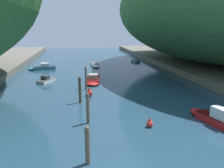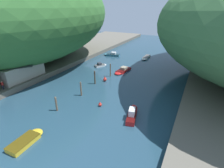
{
  "view_description": "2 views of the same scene",
  "coord_description": "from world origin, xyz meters",
  "px_view_note": "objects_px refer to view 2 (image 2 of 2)",
  "views": [
    {
      "loc": [
        -3.56,
        1.25,
        8.22
      ],
      "look_at": [
        1.08,
        28.5,
        1.12
      ],
      "focal_mm": 35.0,
      "sensor_mm": 36.0,
      "label": 1
    },
    {
      "loc": [
        15.85,
        -4.0,
        15.72
      ],
      "look_at": [
        1.81,
        23.43,
        1.63
      ],
      "focal_mm": 28.0,
      "sensor_mm": 36.0,
      "label": 2
    }
  ],
  "objects_px": {
    "boat_white_cruiser": "(146,58)",
    "person_on_quay": "(2,85)",
    "boat_mid_channel": "(122,71)",
    "boat_near_quay": "(112,55)",
    "boat_far_upstream": "(27,140)",
    "boat_cabin_cruiser": "(101,65)",
    "boat_moored_right": "(132,113)",
    "boat_yellow_tender": "(182,58)",
    "channel_buoy_far": "(100,104)",
    "channel_buoy_near": "(105,79)",
    "boathouse_shed": "(16,67)"
  },
  "relations": [
    {
      "from": "boat_near_quay",
      "to": "channel_buoy_far",
      "type": "xyz_separation_m",
      "value": [
        12.83,
        -29.26,
        -0.07
      ]
    },
    {
      "from": "boat_mid_channel",
      "to": "boat_near_quay",
      "type": "distance_m",
      "value": 15.56
    },
    {
      "from": "boat_white_cruiser",
      "to": "boat_cabin_cruiser",
      "type": "xyz_separation_m",
      "value": [
        -8.81,
        -13.31,
        0.07
      ]
    },
    {
      "from": "boat_mid_channel",
      "to": "channel_buoy_far",
      "type": "bearing_deg",
      "value": 108.03
    },
    {
      "from": "boat_mid_channel",
      "to": "boat_moored_right",
      "type": "distance_m",
      "value": 19.41
    },
    {
      "from": "boat_far_upstream",
      "to": "boat_white_cruiser",
      "type": "bearing_deg",
      "value": 84.8
    },
    {
      "from": "boat_mid_channel",
      "to": "boat_moored_right",
      "type": "bearing_deg",
      "value": 125.12
    },
    {
      "from": "boat_far_upstream",
      "to": "boat_cabin_cruiser",
      "type": "bearing_deg",
      "value": 100.41
    },
    {
      "from": "boathouse_shed",
      "to": "boat_moored_right",
      "type": "xyz_separation_m",
      "value": [
        27.27,
        -0.9,
        -3.01
      ]
    },
    {
      "from": "boat_near_quay",
      "to": "boat_cabin_cruiser",
      "type": "height_order",
      "value": "boat_near_quay"
    },
    {
      "from": "boat_near_quay",
      "to": "channel_buoy_near",
      "type": "height_order",
      "value": "boat_near_quay"
    },
    {
      "from": "boat_white_cruiser",
      "to": "channel_buoy_near",
      "type": "distance_m",
      "value": 21.95
    },
    {
      "from": "boat_mid_channel",
      "to": "boat_moored_right",
      "type": "height_order",
      "value": "boat_moored_right"
    },
    {
      "from": "boat_white_cruiser",
      "to": "channel_buoy_far",
      "type": "distance_m",
      "value": 31.48
    },
    {
      "from": "boathouse_shed",
      "to": "person_on_quay",
      "type": "height_order",
      "value": "boathouse_shed"
    },
    {
      "from": "boathouse_shed",
      "to": "boat_cabin_cruiser",
      "type": "distance_m",
      "value": 20.78
    },
    {
      "from": "boat_moored_right",
      "to": "person_on_quay",
      "type": "relative_size",
      "value": 3.27
    },
    {
      "from": "boat_near_quay",
      "to": "boat_white_cruiser",
      "type": "relative_size",
      "value": 0.96
    },
    {
      "from": "boat_white_cruiser",
      "to": "person_on_quay",
      "type": "xyz_separation_m",
      "value": [
        -16.68,
        -36.11,
        1.81
      ]
    },
    {
      "from": "boat_mid_channel",
      "to": "boat_cabin_cruiser",
      "type": "relative_size",
      "value": 1.7
    },
    {
      "from": "boat_moored_right",
      "to": "person_on_quay",
      "type": "height_order",
      "value": "person_on_quay"
    },
    {
      "from": "boathouse_shed",
      "to": "person_on_quay",
      "type": "distance_m",
      "value": 6.35
    },
    {
      "from": "boat_far_upstream",
      "to": "boat_moored_right",
      "type": "relative_size",
      "value": 0.87
    },
    {
      "from": "boat_white_cruiser",
      "to": "boat_moored_right",
      "type": "xyz_separation_m",
      "value": [
        7.55,
        -31.62,
        0.23
      ]
    },
    {
      "from": "boat_mid_channel",
      "to": "boat_yellow_tender",
      "type": "distance_m",
      "value": 22.95
    },
    {
      "from": "boat_moored_right",
      "to": "person_on_quay",
      "type": "xyz_separation_m",
      "value": [
        -24.23,
        -4.49,
        1.58
      ]
    },
    {
      "from": "boat_moored_right",
      "to": "channel_buoy_far",
      "type": "xyz_separation_m",
      "value": [
        -5.86,
        0.18,
        -0.16
      ]
    },
    {
      "from": "boat_white_cruiser",
      "to": "person_on_quay",
      "type": "distance_m",
      "value": 39.82
    },
    {
      "from": "boat_near_quay",
      "to": "boat_cabin_cruiser",
      "type": "relative_size",
      "value": 1.56
    },
    {
      "from": "boat_moored_right",
      "to": "channel_buoy_near",
      "type": "xyz_separation_m",
      "value": [
        -10.33,
        9.84,
        -0.04
      ]
    },
    {
      "from": "boat_far_upstream",
      "to": "boat_yellow_tender",
      "type": "bearing_deg",
      "value": 72.89
    },
    {
      "from": "boat_cabin_cruiser",
      "to": "boat_yellow_tender",
      "type": "bearing_deg",
      "value": 75.5
    },
    {
      "from": "channel_buoy_far",
      "to": "person_on_quay",
      "type": "xyz_separation_m",
      "value": [
        -18.37,
        -4.67,
        1.75
      ]
    },
    {
      "from": "boat_white_cruiser",
      "to": "boat_cabin_cruiser",
      "type": "distance_m",
      "value": 15.96
    },
    {
      "from": "boathouse_shed",
      "to": "channel_buoy_far",
      "type": "relative_size",
      "value": 11.59
    },
    {
      "from": "boathouse_shed",
      "to": "boat_cabin_cruiser",
      "type": "relative_size",
      "value": 2.74
    },
    {
      "from": "boathouse_shed",
      "to": "channel_buoy_far",
      "type": "distance_m",
      "value": 21.66
    },
    {
      "from": "boat_far_upstream",
      "to": "boat_cabin_cruiser",
      "type": "relative_size",
      "value": 1.32
    },
    {
      "from": "boat_near_quay",
      "to": "person_on_quay",
      "type": "height_order",
      "value": "person_on_quay"
    },
    {
      "from": "boat_white_cruiser",
      "to": "boat_moored_right",
      "type": "relative_size",
      "value": 1.06
    },
    {
      "from": "boat_far_upstream",
      "to": "boat_yellow_tender",
      "type": "relative_size",
      "value": 1.3
    },
    {
      "from": "boathouse_shed",
      "to": "boat_near_quay",
      "type": "bearing_deg",
      "value": 73.26
    },
    {
      "from": "boat_moored_right",
      "to": "channel_buoy_far",
      "type": "relative_size",
      "value": 6.46
    },
    {
      "from": "boathouse_shed",
      "to": "boat_white_cruiser",
      "type": "bearing_deg",
      "value": 57.3
    },
    {
      "from": "boat_mid_channel",
      "to": "boat_far_upstream",
      "type": "bearing_deg",
      "value": 95.81
    },
    {
      "from": "boat_far_upstream",
      "to": "boat_white_cruiser",
      "type": "xyz_separation_m",
      "value": [
        2.12,
        42.82,
        -0.04
      ]
    },
    {
      "from": "boathouse_shed",
      "to": "boat_moored_right",
      "type": "height_order",
      "value": "boathouse_shed"
    },
    {
      "from": "boat_white_cruiser",
      "to": "boathouse_shed",
      "type": "bearing_deg",
      "value": 56.39
    },
    {
      "from": "boat_mid_channel",
      "to": "boat_cabin_cruiser",
      "type": "bearing_deg",
      "value": -3.22
    },
    {
      "from": "channel_buoy_near",
      "to": "boat_yellow_tender",
      "type": "bearing_deg",
      "value": 63.66
    }
  ]
}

